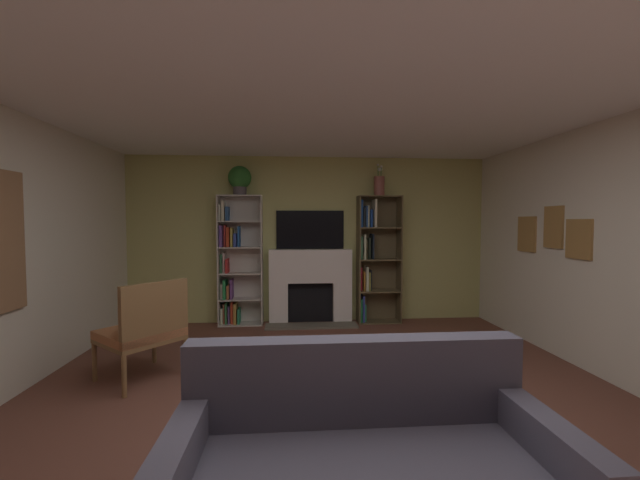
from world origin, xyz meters
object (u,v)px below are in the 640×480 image
(armchair, at_px, (145,329))
(coffee_table, at_px, (344,401))
(bookshelf_right, at_px, (373,258))
(bookshelf_left, at_px, (236,264))
(tv, at_px, (310,230))
(potted_plant, at_px, (240,179))
(vase_with_flowers, at_px, (379,185))
(fireplace, at_px, (310,284))

(armchair, height_order, coffee_table, armchair)
(bookshelf_right, bearing_deg, bookshelf_left, 179.65)
(tv, xyz_separation_m, potted_plant, (-1.05, -0.12, 0.76))
(bookshelf_left, xyz_separation_m, armchair, (-0.61, -2.05, -0.41))
(vase_with_flowers, bearing_deg, fireplace, 177.80)
(fireplace, xyz_separation_m, coffee_table, (0.05, -3.35, -0.26))
(bookshelf_left, height_order, vase_with_flowers, vase_with_flowers)
(bookshelf_left, xyz_separation_m, potted_plant, (0.07, -0.05, 1.27))
(fireplace, height_order, tv, tv)
(fireplace, height_order, vase_with_flowers, vase_with_flowers)
(fireplace, xyz_separation_m, tv, (0.00, 0.08, 0.84))
(tv, xyz_separation_m, vase_with_flowers, (1.05, -0.12, 0.68))
(fireplace, distance_m, bookshelf_right, 1.05)
(tv, relative_size, potted_plant, 2.40)
(fireplace, relative_size, bookshelf_right, 0.70)
(bookshelf_right, height_order, vase_with_flowers, vase_with_flowers)
(bookshelf_left, distance_m, vase_with_flowers, 2.49)
(bookshelf_right, relative_size, coffee_table, 2.49)
(bookshelf_right, height_order, armchair, bookshelf_right)
(tv, relative_size, bookshelf_right, 0.53)
(vase_with_flowers, relative_size, armchair, 0.50)
(bookshelf_left, bearing_deg, coffee_table, -70.70)
(bookshelf_left, relative_size, armchair, 1.98)
(potted_plant, bearing_deg, coffee_table, -71.59)
(bookshelf_left, xyz_separation_m, bookshelf_right, (2.10, -0.01, 0.08))
(potted_plant, height_order, vase_with_flowers, vase_with_flowers)
(armchair, bearing_deg, tv, 50.76)
(bookshelf_right, xyz_separation_m, armchair, (-2.71, -2.04, -0.49))
(fireplace, distance_m, bookshelf_left, 1.17)
(vase_with_flowers, bearing_deg, bookshelf_right, 157.29)
(armchair, xyz_separation_m, coffee_table, (1.78, -1.30, -0.17))
(potted_plant, bearing_deg, vase_with_flowers, 0.01)
(potted_plant, bearing_deg, bookshelf_right, 0.97)
(bookshelf_right, xyz_separation_m, vase_with_flowers, (0.08, -0.03, 1.11))
(fireplace, relative_size, armchair, 1.38)
(potted_plant, height_order, coffee_table, potted_plant)
(bookshelf_left, bearing_deg, vase_with_flowers, -1.23)
(potted_plant, height_order, armchair, potted_plant)
(fireplace, relative_size, potted_plant, 3.15)
(potted_plant, bearing_deg, tv, 6.49)
(bookshelf_right, distance_m, potted_plant, 2.35)
(bookshelf_left, height_order, coffee_table, bookshelf_left)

